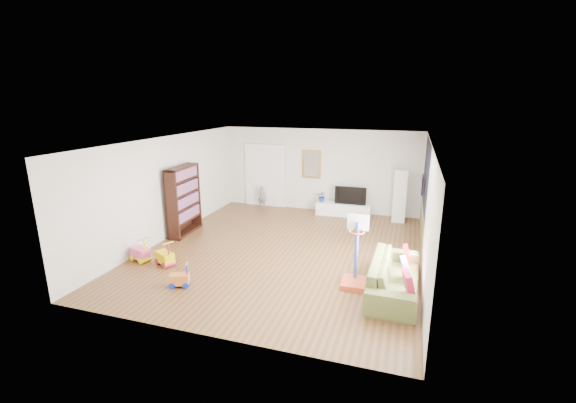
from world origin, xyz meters
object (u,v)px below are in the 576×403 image
(media_console, at_px, (343,209))
(basketball_hoop, at_px, (355,252))
(bookshelf, at_px, (184,200))
(sofa, at_px, (395,276))

(media_console, bearing_deg, basketball_hoop, -79.31)
(media_console, bearing_deg, bookshelf, -144.44)
(bookshelf, bearing_deg, basketball_hoop, -22.28)
(bookshelf, relative_size, sofa, 0.83)
(bookshelf, xyz_separation_m, basketball_hoop, (4.95, -1.71, -0.22))
(bookshelf, distance_m, basketball_hoop, 5.24)
(bookshelf, bearing_deg, media_console, 34.20)
(bookshelf, distance_m, sofa, 6.01)
(bookshelf, bearing_deg, sofa, -19.85)
(sofa, bearing_deg, basketball_hoop, 91.27)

